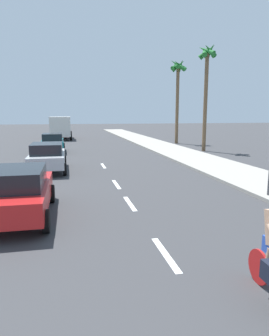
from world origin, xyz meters
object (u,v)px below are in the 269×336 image
parked_car_red (17,191)px  parked_car_teal (53,142)px  parked_car_silver (47,156)px  palm_tree_far (207,70)px  delivery_truck (61,127)px  palm_tree_distant (178,79)px

parked_car_red → parked_car_teal: size_ratio=1.04×
parked_car_silver → parked_car_teal: size_ratio=1.05×
parked_car_silver → parked_car_teal: (-0.09, 8.66, -0.00)m
parked_car_red → parked_car_silver: (0.42, 7.87, 0.00)m
parked_car_silver → palm_tree_far: bearing=28.4°
palm_tree_far → delivery_truck: bearing=128.6°
palm_tree_far → palm_tree_distant: bearing=89.2°
palm_tree_far → palm_tree_distant: 7.06m
palm_tree_distant → palm_tree_far: bearing=-90.8°
parked_car_red → parked_car_teal: (0.33, 16.53, -0.00)m
parked_car_teal → delivery_truck: (0.42, 13.40, 0.67)m
parked_car_silver → palm_tree_distant: palm_tree_distant is taller
parked_car_teal → palm_tree_distant: bearing=21.7°
parked_car_teal → parked_car_silver: bearing=-90.2°
parked_car_teal → delivery_truck: bearing=87.4°
parked_car_teal → palm_tree_distant: size_ratio=0.48×
parked_car_silver → delivery_truck: delivery_truck is taller
parked_car_red → parked_car_silver: 7.88m
delivery_truck → palm_tree_distant: size_ratio=0.71×
parked_car_red → parked_car_silver: same height
parked_car_red → delivery_truck: 29.95m
delivery_truck → parked_car_silver: bearing=-90.3°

